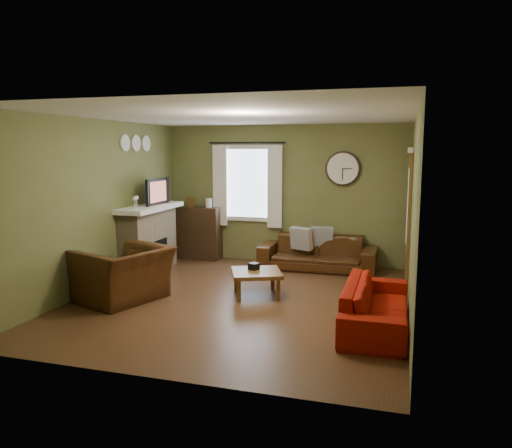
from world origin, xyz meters
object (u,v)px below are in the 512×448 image
(bookshelf, at_px, (199,233))
(armchair, at_px, (124,274))
(sofa_brown, at_px, (318,253))
(coffee_table, at_px, (256,283))
(sofa_red, at_px, (376,305))

(bookshelf, distance_m, armchair, 2.89)
(sofa_brown, height_order, armchair, armchair)
(bookshelf, distance_m, coffee_table, 2.83)
(sofa_red, relative_size, coffee_table, 2.68)
(bookshelf, relative_size, armchair, 0.88)
(sofa_brown, relative_size, armchair, 1.77)
(sofa_red, relative_size, armchair, 1.61)
(sofa_brown, bearing_deg, armchair, -131.19)
(armchair, distance_m, coffee_table, 1.92)
(sofa_red, distance_m, armchair, 3.52)
(bookshelf, xyz_separation_m, coffee_table, (1.82, -2.14, -0.33))
(bookshelf, xyz_separation_m, armchair, (0.07, -2.89, -0.13))
(sofa_red, bearing_deg, bookshelf, 50.23)
(coffee_table, bearing_deg, sofa_red, -25.52)
(bookshelf, relative_size, coffee_table, 1.46)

